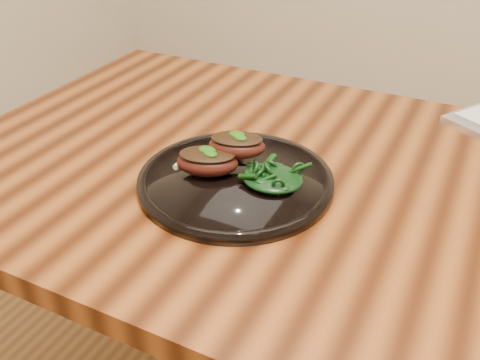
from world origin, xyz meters
name	(u,v)px	position (x,y,z in m)	size (l,w,h in m)	color
desk	(398,241)	(0.00, 0.00, 0.67)	(1.60, 0.80, 0.75)	#371606
plate	(236,180)	(-0.25, -0.08, 0.76)	(0.31, 0.31, 0.02)	black
lamb_chop_front	(207,161)	(-0.30, -0.10, 0.79)	(0.11, 0.09, 0.04)	#3E120B
lamb_chop_back	(237,145)	(-0.27, -0.05, 0.81)	(0.11, 0.08, 0.04)	#3E120B
herb_smear	(233,151)	(-0.29, -0.02, 0.77)	(0.07, 0.05, 0.00)	#124006
greens_heap	(273,175)	(-0.19, -0.08, 0.78)	(0.10, 0.09, 0.04)	black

